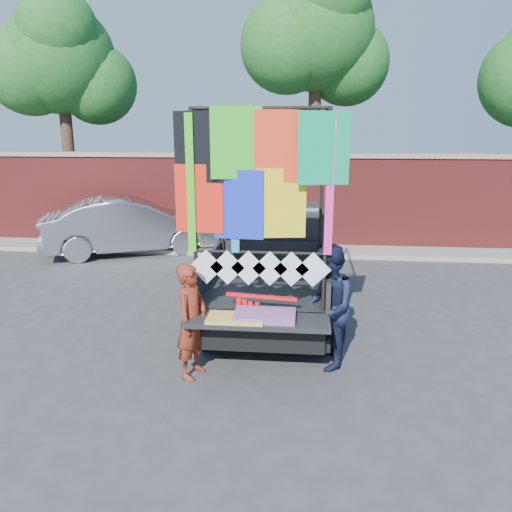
# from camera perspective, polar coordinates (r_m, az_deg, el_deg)

# --- Properties ---
(ground) EXTENTS (90.00, 90.00, 0.00)m
(ground) POSITION_cam_1_polar(r_m,az_deg,el_deg) (7.63, -0.91, -11.07)
(ground) COLOR #38383A
(ground) RESTS_ON ground
(brick_wall) EXTENTS (30.00, 0.45, 2.61)m
(brick_wall) POSITION_cam_1_polar(r_m,az_deg,el_deg) (13.99, 2.35, 6.43)
(brick_wall) COLOR maroon
(brick_wall) RESTS_ON ground
(curb) EXTENTS (30.00, 1.20, 0.12)m
(curb) POSITION_cam_1_polar(r_m,az_deg,el_deg) (13.55, 2.12, 0.71)
(curb) COLOR gray
(curb) RESTS_ON ground
(tree_left) EXTENTS (4.20, 3.30, 7.05)m
(tree_left) POSITION_cam_1_polar(r_m,az_deg,el_deg) (16.73, -21.50, 19.84)
(tree_left) COLOR #38281C
(tree_left) RESTS_ON ground
(tree_mid) EXTENTS (4.20, 3.30, 7.73)m
(tree_mid) POSITION_cam_1_polar(r_m,az_deg,el_deg) (15.14, 7.02, 23.56)
(tree_mid) COLOR #38281C
(tree_mid) RESTS_ON ground
(pickup_truck) EXTENTS (2.24, 5.64, 3.55)m
(pickup_truck) POSITION_cam_1_polar(r_m,az_deg,el_deg) (9.51, 1.90, -0.10)
(pickup_truck) COLOR black
(pickup_truck) RESTS_ON ground
(sedan) EXTENTS (4.79, 3.29, 1.50)m
(sedan) POSITION_cam_1_polar(r_m,az_deg,el_deg) (13.76, -14.15, 3.42)
(sedan) COLOR #AFB2B7
(sedan) RESTS_ON ground
(woman) EXTENTS (0.52, 0.66, 1.57)m
(woman) POSITION_cam_1_polar(r_m,az_deg,el_deg) (6.76, -7.34, -7.38)
(woman) COLOR maroon
(woman) RESTS_ON ground
(man) EXTENTS (0.74, 0.91, 1.76)m
(man) POSITION_cam_1_polar(r_m,az_deg,el_deg) (7.01, 8.23, -5.81)
(man) COLOR #151C35
(man) RESTS_ON ground
(streamer_bundle) EXTENTS (0.98, 0.19, 0.67)m
(streamer_bundle) POSITION_cam_1_polar(r_m,az_deg,el_deg) (6.80, -0.32, -6.24)
(streamer_bundle) COLOR red
(streamer_bundle) RESTS_ON ground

